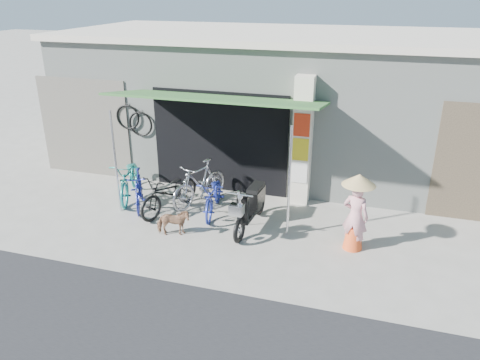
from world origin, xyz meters
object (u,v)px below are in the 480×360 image
(bike_teal, at_px, (130,178))
(bike_navy, at_px, (214,195))
(moped, at_px, (251,206))
(bike_black, at_px, (170,193))
(bike_blue, at_px, (139,190))
(nun, at_px, (356,212))
(street_dog, at_px, (173,223))
(bike_silver, at_px, (200,183))

(bike_teal, distance_m, bike_navy, 2.25)
(moped, bearing_deg, bike_black, 178.76)
(bike_teal, relative_size, bike_black, 1.05)
(bike_blue, xyz_separation_m, bike_navy, (1.76, 0.23, -0.01))
(bike_black, distance_m, bike_navy, 1.00)
(bike_teal, relative_size, moped, 1.00)
(bike_navy, height_order, nun, nun)
(bike_navy, bearing_deg, moped, -31.19)
(moped, bearing_deg, bike_blue, -179.87)
(bike_black, xyz_separation_m, street_dog, (0.52, -0.99, -0.18))
(bike_teal, bearing_deg, bike_navy, -24.10)
(bike_navy, height_order, street_dog, bike_navy)
(bike_silver, height_order, nun, nun)
(street_dog, height_order, moped, moped)
(bike_blue, height_order, street_dog, bike_blue)
(bike_navy, relative_size, street_dog, 2.38)
(bike_teal, xyz_separation_m, nun, (5.37, -0.89, 0.30))
(bike_teal, bearing_deg, bike_blue, -61.69)
(bike_blue, distance_m, bike_silver, 1.41)
(bike_blue, distance_m, street_dog, 1.65)
(bike_blue, relative_size, bike_black, 0.82)
(bike_black, xyz_separation_m, nun, (4.10, -0.44, 0.32))
(street_dog, distance_m, nun, 3.66)
(bike_silver, xyz_separation_m, street_dog, (0.03, -1.58, -0.24))
(bike_black, distance_m, street_dog, 1.14)
(street_dog, bearing_deg, bike_silver, -17.86)
(bike_teal, bearing_deg, bike_silver, -13.96)
(bike_blue, bearing_deg, street_dog, -62.13)
(bike_navy, height_order, moped, moped)
(moped, distance_m, nun, 2.20)
(bike_blue, height_order, bike_black, bike_black)
(bike_navy, bearing_deg, nun, -21.54)
(moped, bearing_deg, nun, -4.01)
(bike_teal, distance_m, bike_black, 1.34)
(bike_black, bearing_deg, bike_navy, 31.46)
(bike_blue, height_order, nun, nun)
(bike_silver, distance_m, street_dog, 1.60)
(bike_black, distance_m, bike_silver, 0.77)
(nun, bearing_deg, bike_blue, 11.73)
(bike_silver, distance_m, moped, 1.64)
(bike_black, bearing_deg, nun, 11.94)
(bike_blue, distance_m, bike_navy, 1.77)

